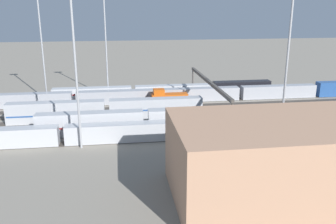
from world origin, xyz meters
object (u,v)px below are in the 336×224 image
Objects in this scene: train_on_track_6 at (250,117)px; light_mast_3 at (74,46)px; train_on_track_4 at (107,110)px; train_on_track_2 at (169,99)px; train_on_track_0 at (166,91)px; maintenance_shed at (330,156)px; light_mast_1 at (289,43)px; train_on_track_7 at (173,130)px; train_on_track_1 at (155,96)px; light_mast_2 at (105,31)px; light_mast_0 at (41,35)px; signal_gantry at (209,84)px.

light_mast_3 is at bearing 11.16° from train_on_track_6.
train_on_track_4 is 19.45m from train_on_track_2.
train_on_track_6 reaches higher than train_on_track_0.
train_on_track_6 is at bearing -88.21° from maintenance_shed.
train_on_track_0 is at bearing -63.55° from light_mast_1.
train_on_track_2 is at bearing -50.98° from train_on_track_6.
train_on_track_7 is 2.09× the size of train_on_track_0.
light_mast_3 reaches higher than train_on_track_1.
maintenance_shed is (2.63, 21.82, -14.39)m from light_mast_1.
train_on_track_4 is at bearing -16.92° from train_on_track_6.
light_mast_1 is at bearing 178.47° from light_mast_3.
light_mast_2 is (36.58, -41.15, -0.23)m from light_mast_1.
light_mast_1 is at bearing 171.02° from train_on_track_7.
light_mast_2 is 0.68× the size of maintenance_shed.
light_mast_1 is (-3.58, 8.54, 17.62)m from train_on_track_6.
train_on_track_7 is at bearing 83.95° from train_on_track_2.
train_on_track_6 is 25.75m from train_on_track_2.
train_on_track_4 reaches higher than train_on_track_0.
train_on_track_7 is 4.31× the size of light_mast_3.
maintenance_shed is at bearing 118.33° from light_mast_2.
train_on_track_2 is (-2.65, -25.00, 0.09)m from train_on_track_7.
light_mast_3 is at bearing 7.37° from train_on_track_7.
light_mast_0 is 0.96× the size of light_mast_2.
train_on_track_4 is 20.10m from train_on_track_1.
train_on_track_2 is 27.54m from light_mast_2.
light_mast_3 is at bearing 51.90° from train_on_track_2.
light_mast_0 is at bearing -23.85° from signal_gantry.
light_mast_0 is (31.53, -7.02, 17.17)m from train_on_track_1.
train_on_track_6 is 49.55m from light_mast_2.
train_on_track_7 is 21.95m from signal_gantry.
train_on_track_6 is 19.90m from light_mast_1.
light_mast_1 is 0.81× the size of signal_gantry.
train_on_track_0 is 62.70m from maintenance_shed.
light_mast_3 reaches higher than train_on_track_7.
light_mast_2 reaches higher than train_on_track_7.
train_on_track_6 is at bearing 163.08° from train_on_track_4.
train_on_track_4 is 4.72× the size of train_on_track_2.
light_mast_2 is (0.13, -22.61, 17.37)m from train_on_track_4.
train_on_track_1 is at bearing 52.01° from train_on_track_0.
train_on_track_1 and train_on_track_0 have the same top height.
light_mast_1 reaches higher than light_mast_2.
train_on_track_6 is at bearing 135.34° from light_mast_2.
train_on_track_0 is 10.02m from train_on_track_2.
maintenance_shed is (-16.55, 60.37, 3.72)m from train_on_track_0.
maintenance_shed is at bearing 83.13° from light_mast_1.
light_mast_2 reaches higher than train_on_track_2.
light_mast_3 is (18.22, 32.44, 17.98)m from train_on_track_1.
light_mast_0 reaches higher than signal_gantry.
train_on_track_2 is 0.31× the size of light_mast_2.
light_mast_3 is (18.87, 2.44, 17.98)m from train_on_track_7.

